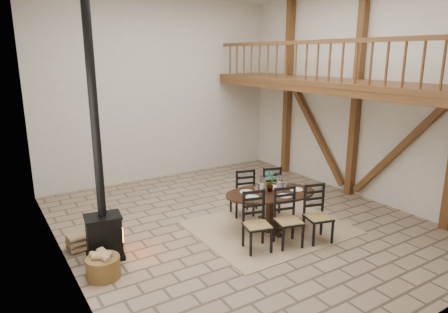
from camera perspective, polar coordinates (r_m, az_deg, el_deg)
ground at (r=8.65m, az=2.45°, el=-9.38°), size 8.00×8.00×0.00m
room_shell at (r=8.67m, az=9.26°, el=11.09°), size 7.02×8.02×5.01m
rug at (r=8.44m, az=6.54°, el=-10.04°), size 3.00×2.50×0.02m
dining_table at (r=8.18m, az=6.95°, el=-7.71°), size 2.15×2.39×1.21m
wood_stove at (r=7.11m, az=-17.16°, el=-5.59°), size 0.68×0.56×5.00m
log_basket at (r=6.90m, az=-16.86°, el=-14.80°), size 0.53×0.53×0.44m
log_stack at (r=7.90m, az=-20.27°, el=-11.43°), size 0.36×0.37×0.33m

